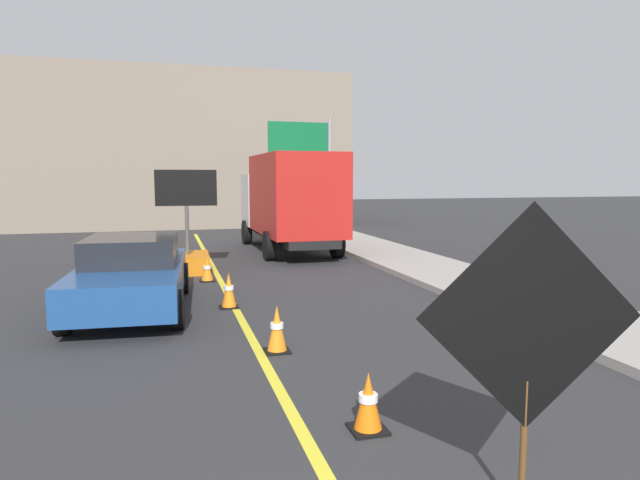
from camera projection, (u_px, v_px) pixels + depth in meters
sidewalk_curb at (606, 328)px, 9.07m from camera, size 2.45×48.00×0.14m
lane_center_stripe at (265, 362)px, 7.61m from camera, size 0.14×36.00×0.01m
roadwork_sign at (529, 323)px, 3.98m from camera, size 1.60×0.35×2.33m
arrow_board_trailer at (188, 253)px, 15.02m from camera, size 1.60×1.83×2.70m
box_truck at (290, 199)px, 18.86m from camera, size 2.50×6.90×3.23m
pickup_car at (132, 274)px, 10.55m from camera, size 2.21×4.63×1.38m
highway_guide_sign at (312, 155)px, 23.75m from camera, size 2.79×0.26×5.00m
far_building_block at (171, 151)px, 29.16m from camera, size 17.84×6.03×7.72m
traffic_cone_near_sign at (368, 402)px, 5.53m from camera, size 0.36×0.36×0.59m
traffic_cone_mid_lane at (277, 329)px, 8.04m from camera, size 0.36×0.36×0.68m
traffic_cone_far_lane at (229, 291)px, 10.78m from camera, size 0.36×0.36×0.69m
traffic_cone_curbside at (207, 269)px, 13.54m from camera, size 0.36×0.36×0.60m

